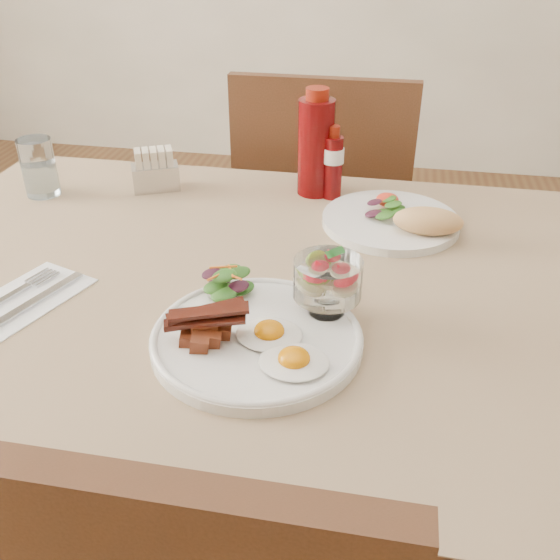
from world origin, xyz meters
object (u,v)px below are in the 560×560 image
at_px(main_plate, 257,339).
at_px(fruit_cup, 328,279).
at_px(table, 275,326).
at_px(ketchup_bottle, 316,146).
at_px(sugar_caddy, 155,172).
at_px(chair_far, 324,224).
at_px(second_plate, 399,220).
at_px(hot_sauce_bottle, 333,164).
at_px(water_glass, 39,171).

bearing_deg(main_plate, fruit_cup, 40.44).
distance_m(table, fruit_cup, 0.20).
bearing_deg(ketchup_bottle, sugar_caddy, -172.34).
bearing_deg(fruit_cup, main_plate, -139.56).
bearing_deg(fruit_cup, ketchup_bottle, 99.99).
xyz_separation_m(chair_far, second_plate, (0.18, -0.45, 0.24)).
bearing_deg(chair_far, second_plate, -67.74).
bearing_deg(chair_far, main_plate, -89.47).
xyz_separation_m(second_plate, hot_sauce_bottle, (-0.13, 0.11, 0.05)).
distance_m(sugar_caddy, water_glass, 0.22).
height_order(table, water_glass, water_glass).
relative_size(fruit_cup, hot_sauce_bottle, 0.66).
distance_m(chair_far, ketchup_bottle, 0.45).
bearing_deg(main_plate, table, 92.68).
bearing_deg(second_plate, table, -130.55).
bearing_deg(sugar_caddy, second_plate, -34.91).
relative_size(chair_far, fruit_cup, 9.82).
xyz_separation_m(main_plate, hot_sauce_bottle, (0.04, 0.49, 0.06)).
xyz_separation_m(chair_far, fruit_cup, (0.09, -0.76, 0.30)).
relative_size(hot_sauce_bottle, sugar_caddy, 1.37).
height_order(fruit_cup, water_glass, water_glass).
bearing_deg(water_glass, sugar_caddy, 17.13).
height_order(fruit_cup, hot_sauce_bottle, hot_sauce_bottle).
relative_size(main_plate, fruit_cup, 2.96).
relative_size(main_plate, water_glass, 2.48).
xyz_separation_m(table, sugar_caddy, (-0.30, 0.30, 0.13)).
bearing_deg(main_plate, ketchup_bottle, 89.37).
distance_m(main_plate, sugar_caddy, 0.56).
bearing_deg(fruit_cup, water_glass, 151.39).
relative_size(main_plate, ketchup_bottle, 1.35).
distance_m(fruit_cup, ketchup_bottle, 0.45).
height_order(table, hot_sauce_bottle, hot_sauce_bottle).
height_order(table, fruit_cup, fruit_cup).
bearing_deg(hot_sauce_bottle, sugar_caddy, -175.78).
bearing_deg(chair_far, water_glass, -140.50).
relative_size(chair_far, main_plate, 3.32).
bearing_deg(main_plate, sugar_caddy, 123.65).
bearing_deg(fruit_cup, second_plate, 73.30).
bearing_deg(hot_sauce_bottle, fruit_cup, -84.48).
relative_size(second_plate, ketchup_bottle, 1.21).
bearing_deg(chair_far, ketchup_bottle, -87.59).
relative_size(table, water_glass, 11.79).
bearing_deg(water_glass, second_plate, -1.83).
distance_m(main_plate, water_glass, 0.66).
relative_size(ketchup_bottle, sugar_caddy, 1.99).
relative_size(chair_far, sugar_caddy, 8.91).
distance_m(table, second_plate, 0.30).
bearing_deg(sugar_caddy, water_glass, 172.46).
relative_size(main_plate, hot_sauce_bottle, 1.95).
relative_size(sugar_caddy, water_glass, 0.93).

